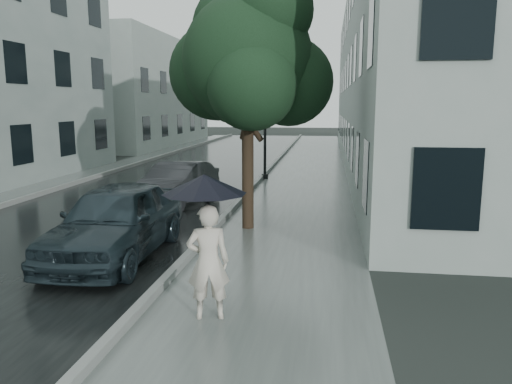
% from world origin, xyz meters
% --- Properties ---
extents(ground, '(120.00, 120.00, 0.00)m').
position_xyz_m(ground, '(0.00, 0.00, 0.00)').
color(ground, black).
rests_on(ground, ground).
extents(sidewalk, '(3.50, 60.00, 0.01)m').
position_xyz_m(sidewalk, '(0.25, 12.00, 0.00)').
color(sidewalk, slate).
rests_on(sidewalk, ground).
extents(kerb_near, '(0.15, 60.00, 0.15)m').
position_xyz_m(kerb_near, '(-1.57, 12.00, 0.07)').
color(kerb_near, slate).
rests_on(kerb_near, ground).
extents(asphalt_road, '(6.85, 60.00, 0.00)m').
position_xyz_m(asphalt_road, '(-5.08, 12.00, 0.00)').
color(asphalt_road, black).
rests_on(asphalt_road, ground).
extents(kerb_far, '(0.15, 60.00, 0.15)m').
position_xyz_m(kerb_far, '(-8.57, 12.00, 0.07)').
color(kerb_far, slate).
rests_on(kerb_far, ground).
extents(sidewalk_far, '(1.70, 60.00, 0.01)m').
position_xyz_m(sidewalk_far, '(-9.50, 12.00, 0.00)').
color(sidewalk_far, '#4C5451').
rests_on(sidewalk_far, ground).
extents(building_near, '(7.02, 36.00, 9.00)m').
position_xyz_m(building_near, '(5.47, 19.50, 4.50)').
color(building_near, gray).
rests_on(building_near, ground).
extents(building_far_b, '(7.02, 18.00, 8.00)m').
position_xyz_m(building_far_b, '(-13.77, 30.00, 4.00)').
color(building_far_b, gray).
rests_on(building_far_b, ground).
extents(pedestrian, '(0.70, 0.54, 1.70)m').
position_xyz_m(pedestrian, '(-0.49, -1.00, 0.86)').
color(pedestrian, beige).
rests_on(pedestrian, sidewalk).
extents(umbrella, '(1.21, 1.21, 1.25)m').
position_xyz_m(umbrella, '(-0.53, -0.98, 1.99)').
color(umbrella, black).
rests_on(umbrella, ground).
extents(street_tree, '(4.13, 3.75, 6.19)m').
position_xyz_m(street_tree, '(-0.79, 4.56, 4.18)').
color(street_tree, '#332619').
rests_on(street_tree, ground).
extents(lamp_post, '(0.82, 0.47, 5.55)m').
position_xyz_m(lamp_post, '(-1.59, 12.91, 3.16)').
color(lamp_post, black).
rests_on(lamp_post, ground).
extents(car_near, '(1.86, 4.50, 1.53)m').
position_xyz_m(car_near, '(-3.06, 1.63, 0.77)').
color(car_near, '#19262B').
rests_on(car_near, ground).
extents(car_far, '(1.90, 4.09, 1.30)m').
position_xyz_m(car_far, '(-3.50, 7.23, 0.65)').
color(car_far, '#212426').
rests_on(car_far, ground).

